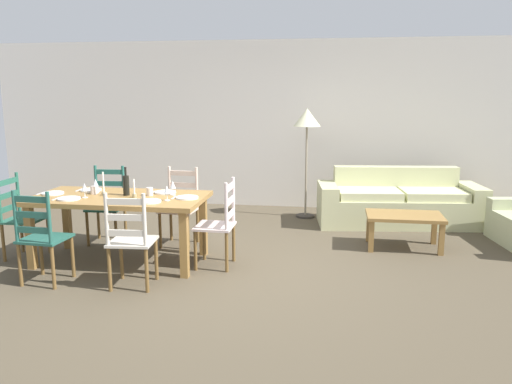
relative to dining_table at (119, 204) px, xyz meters
The scene contains 33 objects.
ground_plane 1.49m from the dining_table, ahead, with size 9.60×9.60×0.02m, color #4D4333.
wall_far 3.52m from the dining_table, 67.50° to the left, with size 9.60×0.16×2.70m, color silver.
dining_table is the anchor object (origin of this frame).
dining_chair_near_left 0.92m from the dining_table, 122.15° to the right, with size 0.44×0.42×0.96m.
dining_chair_near_right 0.86m from the dining_table, 59.59° to the right, with size 0.45×0.43×0.96m.
dining_chair_far_left 0.89m from the dining_table, 123.78° to the left, with size 0.44×0.43×0.96m.
dining_chair_far_right 0.91m from the dining_table, 58.92° to the left, with size 0.45×0.43×0.96m.
dining_chair_head_west 1.20m from the dining_table, behind, with size 0.41×0.43×0.96m.
dining_chair_head_east 1.14m from the dining_table, ahead, with size 0.40×0.42×0.96m.
dinner_plate_near_left 0.52m from the dining_table, 150.95° to the right, with size 0.24×0.24×0.02m, color white.
fork_near_left 0.66m from the dining_table, 157.38° to the right, with size 0.02×0.17×0.01m, color silver.
dinner_plate_near_right 0.52m from the dining_table, 29.05° to the right, with size 0.24×0.24×0.02m, color white.
fork_near_right 0.40m from the dining_table, 39.81° to the right, with size 0.02×0.17×0.01m, color silver.
dinner_plate_far_left 0.52m from the dining_table, 150.95° to the left, with size 0.24×0.24×0.02m, color white.
fork_far_left 0.66m from the dining_table, 157.38° to the left, with size 0.02×0.17×0.01m, color silver.
dinner_plate_far_right 0.52m from the dining_table, 29.05° to the left, with size 0.24×0.24×0.02m, color white.
fork_far_right 0.40m from the dining_table, 39.81° to the left, with size 0.02×0.17×0.01m, color silver.
dinner_plate_head_west 0.79m from the dining_table, behind, with size 0.24×0.24×0.02m, color white.
fork_head_west 0.93m from the dining_table, behind, with size 0.02×0.17×0.01m, color silver.
dinner_plate_head_east 0.79m from the dining_table, ahead, with size 0.24×0.24×0.02m, color white.
fork_head_east 0.64m from the dining_table, ahead, with size 0.02×0.17×0.01m, color silver.
wine_bottle 0.22m from the dining_table, 40.54° to the left, with size 0.07×0.07×0.32m.
wine_glass_near_left 0.40m from the dining_table, 157.09° to the right, with size 0.06×0.06×0.16m.
wine_glass_near_right 0.65m from the dining_table, 13.44° to the right, with size 0.06×0.06×0.16m.
wine_glass_far_left 0.40m from the dining_table, 158.40° to the left, with size 0.06×0.06×0.16m.
wine_glass_far_right 0.62m from the dining_table, 14.83° to the left, with size 0.06×0.06×0.16m.
coffee_cup_primary 0.36m from the dining_table, 14.33° to the left, with size 0.07×0.07×0.09m, color beige.
coffee_cup_secondary 0.35m from the dining_table, 168.76° to the left, with size 0.07×0.07×0.09m, color beige.
candle_tall 0.24m from the dining_table, behind, with size 0.05×0.05×0.26m.
candle_short 0.25m from the dining_table, 11.31° to the right, with size 0.05×0.05×0.20m.
couch 3.96m from the dining_table, 34.34° to the left, with size 2.36×1.06×0.80m.
coffee_table 3.36m from the dining_table, 17.58° to the left, with size 0.90×0.56×0.42m.
standing_lamp 3.17m from the dining_table, 51.52° to the left, with size 0.40×0.40×1.64m.
Camera 1 is at (1.02, -5.07, 1.87)m, focal length 35.74 mm.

